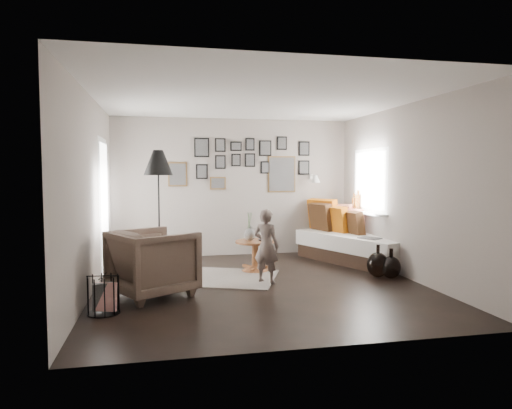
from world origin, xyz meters
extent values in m
plane|color=black|center=(0.00, 0.00, 0.00)|extent=(4.80, 4.80, 0.00)
plane|color=gray|center=(0.00, 2.40, 1.30)|extent=(4.50, 0.00, 4.50)
plane|color=gray|center=(0.00, -2.40, 1.30)|extent=(4.50, 0.00, 4.50)
plane|color=gray|center=(-2.25, 0.00, 1.30)|extent=(0.00, 4.80, 4.80)
plane|color=gray|center=(2.25, 0.00, 1.30)|extent=(0.00, 4.80, 4.80)
plane|color=white|center=(0.00, 0.00, 2.60)|extent=(4.80, 4.80, 0.00)
plane|color=white|center=(-2.23, 1.20, 1.05)|extent=(0.00, 2.14, 2.14)
plane|color=white|center=(-2.23, 1.20, 1.05)|extent=(0.00, 1.88, 1.88)
plane|color=white|center=(-2.23, 1.20, 1.05)|extent=(0.00, 1.93, 1.93)
plane|color=white|center=(2.23, 1.20, 1.45)|extent=(0.00, 1.30, 1.30)
plane|color=white|center=(2.23, 1.20, 1.45)|extent=(0.00, 1.14, 1.14)
cube|color=white|center=(2.17, 1.20, 0.88)|extent=(0.15, 1.32, 0.04)
cylinder|color=#8C4C14|center=(2.17, 1.55, 1.04)|extent=(0.10, 0.10, 0.28)
cylinder|color=#8C4C14|center=(2.17, 1.72, 1.01)|extent=(0.08, 0.08, 0.22)
cube|color=brown|center=(-1.05, 2.38, 1.55)|extent=(0.35, 0.03, 0.45)
cube|color=black|center=(-1.05, 2.37, 1.55)|extent=(0.30, 0.01, 0.40)
cube|color=black|center=(-0.60, 2.38, 2.05)|extent=(0.28, 0.03, 0.36)
cube|color=black|center=(-0.60, 2.37, 2.05)|extent=(0.23, 0.01, 0.31)
cube|color=black|center=(-0.60, 2.38, 1.60)|extent=(0.22, 0.03, 0.28)
cube|color=black|center=(-0.60, 2.37, 1.60)|extent=(0.17, 0.01, 0.23)
cube|color=black|center=(-0.25, 2.38, 2.10)|extent=(0.20, 0.03, 0.26)
cube|color=black|center=(-0.25, 2.37, 2.10)|extent=(0.15, 0.01, 0.21)
cube|color=black|center=(-0.25, 2.38, 1.78)|extent=(0.20, 0.03, 0.26)
cube|color=black|center=(-0.25, 2.37, 1.78)|extent=(0.15, 0.01, 0.21)
cube|color=black|center=(0.05, 2.38, 2.08)|extent=(0.22, 0.03, 0.18)
cube|color=black|center=(0.05, 2.37, 2.08)|extent=(0.17, 0.01, 0.13)
cube|color=black|center=(0.05, 2.38, 1.82)|extent=(0.18, 0.03, 0.24)
cube|color=black|center=(0.05, 2.37, 1.82)|extent=(0.13, 0.01, 0.19)
cube|color=black|center=(0.32, 2.38, 2.12)|extent=(0.18, 0.03, 0.24)
cube|color=black|center=(0.32, 2.37, 2.12)|extent=(0.13, 0.01, 0.19)
cube|color=black|center=(0.32, 2.38, 1.82)|extent=(0.20, 0.03, 0.26)
cube|color=black|center=(0.32, 2.37, 1.82)|extent=(0.15, 0.01, 0.21)
cube|color=black|center=(0.62, 2.38, 2.05)|extent=(0.24, 0.03, 0.30)
cube|color=black|center=(0.62, 2.37, 2.05)|extent=(0.19, 0.01, 0.25)
cube|color=black|center=(0.62, 2.38, 1.68)|extent=(0.18, 0.03, 0.24)
cube|color=black|center=(0.62, 2.37, 1.68)|extent=(0.13, 0.01, 0.19)
cube|color=brown|center=(0.95, 2.38, 1.55)|extent=(0.55, 0.03, 0.70)
cube|color=black|center=(0.95, 2.37, 1.55)|extent=(0.50, 0.01, 0.65)
cube|color=black|center=(0.95, 2.38, 2.15)|extent=(0.20, 0.03, 0.26)
cube|color=black|center=(0.95, 2.37, 2.15)|extent=(0.15, 0.01, 0.21)
cube|color=black|center=(1.40, 2.38, 2.05)|extent=(0.22, 0.03, 0.28)
cube|color=black|center=(1.40, 2.37, 2.05)|extent=(0.17, 0.01, 0.23)
cube|color=black|center=(1.40, 2.38, 1.68)|extent=(0.22, 0.03, 0.28)
cube|color=black|center=(1.40, 2.37, 1.68)|extent=(0.17, 0.01, 0.23)
cube|color=brown|center=(-0.30, 2.38, 1.38)|extent=(0.30, 0.03, 0.24)
cube|color=black|center=(-0.30, 2.37, 1.38)|extent=(0.25, 0.01, 0.19)
cube|color=white|center=(1.55, 2.37, 1.50)|extent=(0.06, 0.04, 0.10)
cylinder|color=white|center=(1.55, 2.25, 1.52)|extent=(0.02, 0.24, 0.02)
cone|color=white|center=(1.55, 2.12, 1.46)|extent=(0.18, 0.18, 0.14)
cube|color=beige|center=(-0.59, 0.56, 0.01)|extent=(2.17, 1.86, 0.01)
cone|color=brown|center=(0.11, 0.87, 0.04)|extent=(0.47, 0.47, 0.09)
cylinder|color=brown|center=(0.11, 0.87, 0.25)|extent=(0.10, 0.10, 0.36)
cylinder|color=brown|center=(0.11, 0.87, 0.48)|extent=(0.63, 0.63, 0.04)
ellipsoid|color=black|center=(0.03, 0.89, 0.59)|extent=(0.18, 0.18, 0.20)
cylinder|color=black|center=(0.03, 0.89, 0.71)|extent=(0.05, 0.05, 0.04)
cylinder|color=black|center=(0.22, 0.87, 0.50)|extent=(0.11, 0.11, 0.02)
cube|color=black|center=(2.00, 1.23, 0.12)|extent=(1.64, 2.28, 0.24)
cube|color=white|center=(2.00, 1.23, 0.37)|extent=(1.72, 2.36, 0.27)
cube|color=#B1510A|center=(2.02, 2.09, 0.78)|extent=(0.54, 0.66, 0.61)
cube|color=#3B2313|center=(1.87, 1.98, 0.74)|extent=(0.40, 0.60, 0.55)
cube|color=maroon|center=(2.15, 1.81, 0.73)|extent=(0.53, 0.56, 0.53)
cube|color=#B1510A|center=(1.93, 1.65, 0.72)|extent=(0.39, 0.56, 0.51)
cube|color=maroon|center=(2.11, 1.45, 0.70)|extent=(0.45, 0.51, 0.46)
cube|color=#3B2313|center=(2.00, 1.29, 0.69)|extent=(0.29, 0.47, 0.44)
cube|color=black|center=(2.00, 0.68, 0.51)|extent=(0.38, 0.41, 0.02)
imported|color=brown|center=(-1.46, -0.30, 0.43)|extent=(1.28, 1.27, 0.86)
cube|color=white|center=(-1.43, -0.25, 0.48)|extent=(0.53, 0.54, 0.18)
cylinder|color=black|center=(-1.39, 0.99, 0.02)|extent=(0.30, 0.30, 0.03)
cylinder|color=black|center=(-1.39, 0.99, 0.86)|extent=(0.03, 0.03, 1.71)
cone|color=black|center=(-1.39, 0.99, 1.73)|extent=(0.45, 0.45, 0.39)
cube|color=black|center=(-2.00, -0.95, 0.19)|extent=(0.25, 0.15, 0.32)
cube|color=white|center=(-1.97, -0.97, 0.19)|extent=(0.25, 0.15, 0.32)
ellipsoid|color=black|center=(1.85, 0.08, 0.19)|extent=(0.33, 0.33, 0.38)
cylinder|color=black|center=(1.85, 0.08, 0.44)|extent=(0.05, 0.05, 0.12)
ellipsoid|color=black|center=(2.00, -0.04, 0.17)|extent=(0.29, 0.29, 0.33)
cylinder|color=black|center=(2.00, -0.04, 0.39)|extent=(0.05, 0.05, 0.12)
imported|color=#6C5B55|center=(0.11, 0.08, 0.53)|extent=(0.46, 0.45, 1.06)
camera|label=1|loc=(-1.34, -6.22, 1.58)|focal=32.00mm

